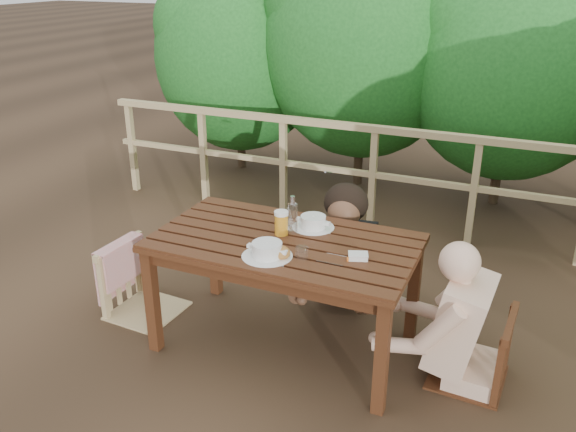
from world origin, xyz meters
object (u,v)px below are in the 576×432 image
at_px(table, 285,294).
at_px(woman, 350,205).
at_px(diner_right, 487,274).
at_px(bread_roll, 279,252).
at_px(chair_far, 348,238).
at_px(bottle, 293,216).
at_px(chair_right, 476,315).
at_px(tumbler, 302,254).
at_px(chair_left, 141,253).
at_px(soup_near, 267,251).
at_px(beer_glass, 281,224).
at_px(butter_tub, 358,257).
at_px(soup_far, 313,223).

bearing_deg(table, woman, 79.63).
bearing_deg(diner_right, bread_roll, 109.71).
relative_size(chair_far, bottle, 3.41).
xyz_separation_m(chair_right, bread_roll, (-1.11, -0.33, 0.34)).
height_order(bread_roll, tumbler, tumbler).
bearing_deg(tumbler, diner_right, 16.57).
bearing_deg(woman, chair_right, 136.39).
distance_m(diner_right, tumbler, 1.05).
distance_m(chair_left, bread_roll, 1.19).
distance_m(table, soup_near, 0.49).
xyz_separation_m(chair_left, tumbler, (1.26, -0.14, 0.31)).
height_order(bread_roll, beer_glass, beer_glass).
height_order(diner_right, bottle, diner_right).
distance_m(chair_right, butter_tub, 0.77).
height_order(chair_right, beer_glass, beer_glass).
height_order(table, woman, woman).
bearing_deg(soup_near, bread_roll, 19.63).
xyz_separation_m(bottle, tumbler, (0.19, -0.30, -0.09)).
bearing_deg(bottle, chair_far, 78.25).
xyz_separation_m(chair_far, diner_right, (1.05, -0.71, 0.28)).
relative_size(beer_glass, bottle, 0.65).
distance_m(soup_near, bread_roll, 0.07).
distance_m(soup_near, butter_tub, 0.53).
xyz_separation_m(bread_roll, tumbler, (0.13, 0.03, 0.00)).
bearing_deg(bottle, butter_tub, -20.39).
relative_size(soup_near, soup_far, 1.09).
height_order(soup_far, tumbler, soup_far).
height_order(bottle, tumbler, bottle).
xyz_separation_m(soup_near, tumbler, (0.19, 0.06, -0.01)).
height_order(chair_far, bottle, bottle).
bearing_deg(chair_far, soup_near, -106.12).
distance_m(chair_right, soup_near, 1.27).
xyz_separation_m(table, woman, (0.15, 0.84, 0.33)).
relative_size(woman, butter_tub, 12.41).
distance_m(bottle, tumbler, 0.37).
bearing_deg(diner_right, chair_left, 97.33).
distance_m(chair_left, bottle, 1.16).
bearing_deg(diner_right, butter_tub, 107.70).
bearing_deg(soup_far, beer_glass, -127.98).
bearing_deg(woman, table, 71.77).
distance_m(table, chair_right, 1.18).
height_order(woman, diner_right, diner_right).
bearing_deg(chair_right, soup_far, -93.81).
height_order(chair_far, soup_near, chair_far).
relative_size(table, chair_right, 1.80).
xyz_separation_m(chair_left, chair_far, (1.22, 0.87, -0.03)).
bearing_deg(bread_roll, chair_far, 85.02).
distance_m(chair_far, bottle, 0.84).
xyz_separation_m(soup_far, beer_glass, (-0.14, -0.18, 0.04)).
xyz_separation_m(chair_far, bottle, (-0.15, -0.71, 0.43)).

